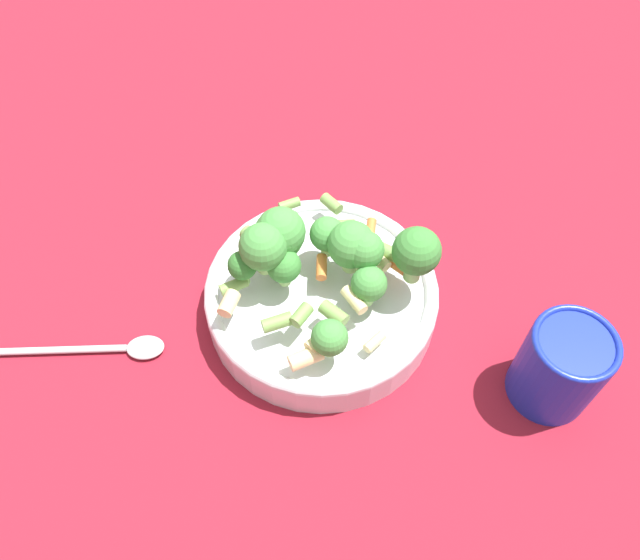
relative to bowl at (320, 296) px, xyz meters
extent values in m
plane|color=maroon|center=(0.00, 0.00, -0.02)|extent=(3.00, 3.00, 0.00)
cylinder|color=silver|center=(0.00, 0.00, -0.01)|extent=(0.23, 0.23, 0.04)
torus|color=silver|center=(0.00, 0.00, 0.01)|extent=(0.23, 0.23, 0.01)
cylinder|color=#8CB766|center=(-0.04, 0.02, 0.03)|extent=(0.01, 0.01, 0.01)
sphere|color=#479342|center=(-0.04, 0.02, 0.05)|extent=(0.03, 0.03, 0.03)
cylinder|color=#8CB766|center=(0.05, -0.01, 0.04)|extent=(0.02, 0.02, 0.01)
sphere|color=#479342|center=(0.05, -0.01, 0.07)|extent=(0.04, 0.04, 0.04)
cylinder|color=#8CB766|center=(-0.01, 0.07, 0.03)|extent=(0.01, 0.01, 0.01)
sphere|color=#479342|center=(-0.01, 0.07, 0.05)|extent=(0.03, 0.03, 0.03)
cylinder|color=#8CB766|center=(-0.01, -0.03, 0.03)|extent=(0.01, 0.01, 0.01)
sphere|color=#479342|center=(-0.01, -0.03, 0.05)|extent=(0.03, 0.03, 0.03)
cylinder|color=#8CB766|center=(0.07, 0.00, 0.03)|extent=(0.01, 0.01, 0.01)
sphere|color=#33722D|center=(0.07, 0.00, 0.05)|extent=(0.03, 0.03, 0.03)
cylinder|color=#8CB766|center=(-0.03, -0.02, 0.04)|extent=(0.02, 0.02, 0.02)
sphere|color=#479342|center=(-0.03, -0.02, 0.06)|extent=(0.04, 0.04, 0.04)
cylinder|color=#8CB766|center=(0.04, -0.03, 0.04)|extent=(0.02, 0.02, 0.02)
sphere|color=#479342|center=(0.04, -0.03, 0.07)|extent=(0.05, 0.05, 0.05)
cylinder|color=#8CB766|center=(-0.04, -0.01, 0.04)|extent=(0.01, 0.01, 0.01)
sphere|color=#479342|center=(-0.04, -0.01, 0.06)|extent=(0.04, 0.04, 0.04)
cylinder|color=#8CB766|center=(0.03, 0.00, 0.03)|extent=(0.01, 0.01, 0.01)
sphere|color=#3D8438|center=(0.03, 0.00, 0.05)|extent=(0.03, 0.03, 0.03)
cylinder|color=#8CB766|center=(0.05, -0.02, 0.03)|extent=(0.01, 0.01, 0.01)
sphere|color=#479342|center=(0.05, -0.02, 0.05)|extent=(0.03, 0.03, 0.03)
cylinder|color=#8CB766|center=(-0.08, 0.00, 0.04)|extent=(0.02, 0.02, 0.02)
sphere|color=#3D8438|center=(-0.08, 0.00, 0.07)|extent=(0.04, 0.04, 0.04)
cylinder|color=#8CB766|center=(0.04, -0.03, 0.03)|extent=(0.02, 0.02, 0.02)
sphere|color=#3D8438|center=(0.04, -0.03, 0.06)|extent=(0.05, 0.05, 0.05)
cylinder|color=beige|center=(0.01, 0.08, 0.03)|extent=(0.03, 0.03, 0.01)
cylinder|color=#729E4C|center=(0.02, 0.05, 0.04)|extent=(0.02, 0.02, 0.01)
cylinder|color=#729E4C|center=(-0.07, -0.02, 0.04)|extent=(0.03, 0.03, 0.01)
cylinder|color=beige|center=(-0.05, -0.01, 0.04)|extent=(0.02, 0.03, 0.01)
cylinder|color=#729E4C|center=(0.08, 0.01, 0.03)|extent=(0.03, 0.02, 0.01)
cylinder|color=orange|center=(0.04, -0.05, 0.04)|extent=(0.02, 0.03, 0.01)
cylinder|color=beige|center=(0.00, 0.07, 0.04)|extent=(0.03, 0.03, 0.01)
cylinder|color=beige|center=(-0.05, 0.06, 0.02)|extent=(0.02, 0.02, 0.01)
cylinder|color=orange|center=(-0.07, -0.01, 0.04)|extent=(0.02, 0.02, 0.01)
cylinder|color=orange|center=(0.00, -0.01, 0.04)|extent=(0.01, 0.03, 0.01)
cylinder|color=#729E4C|center=(-0.01, 0.04, 0.04)|extent=(0.03, 0.03, 0.01)
cylinder|color=orange|center=(-0.05, -0.05, 0.04)|extent=(0.01, 0.03, 0.01)
cylinder|color=#729E4C|center=(0.06, -0.03, 0.05)|extent=(0.03, 0.03, 0.01)
cylinder|color=#729E4C|center=(0.03, -0.08, 0.04)|extent=(0.02, 0.02, 0.01)
cylinder|color=#729E4C|center=(0.05, -0.02, 0.03)|extent=(0.01, 0.03, 0.01)
cylinder|color=beige|center=(-0.03, 0.03, 0.04)|extent=(0.02, 0.03, 0.01)
cylinder|color=#729E4C|center=(-0.02, -0.07, 0.03)|extent=(0.03, 0.01, 0.01)
cylinder|color=#729E4C|center=(-0.01, -0.09, 0.04)|extent=(0.02, 0.02, 0.01)
cylinder|color=beige|center=(0.08, 0.04, 0.04)|extent=(0.02, 0.03, 0.01)
cylinder|color=#729E4C|center=(-0.04, -0.03, 0.04)|extent=(0.03, 0.03, 0.01)
cylinder|color=#729E4C|center=(0.04, 0.05, 0.04)|extent=(0.03, 0.02, 0.01)
cylinder|color=#192DAD|center=(-0.21, 0.09, 0.02)|extent=(0.07, 0.07, 0.09)
torus|color=#192DAD|center=(-0.21, 0.09, 0.07)|extent=(0.07, 0.07, 0.01)
cylinder|color=silver|center=(0.27, 0.05, -0.02)|extent=(0.16, 0.01, 0.01)
ellipsoid|color=silver|center=(0.17, 0.05, -0.02)|extent=(0.04, 0.03, 0.01)
camera|label=1|loc=(0.00, 0.33, 0.51)|focal=35.00mm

